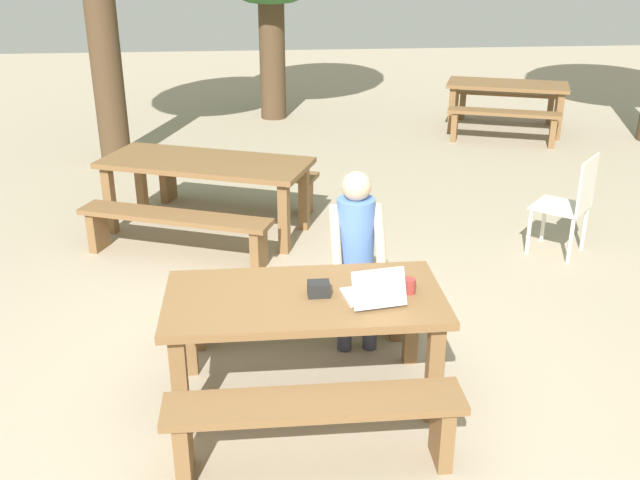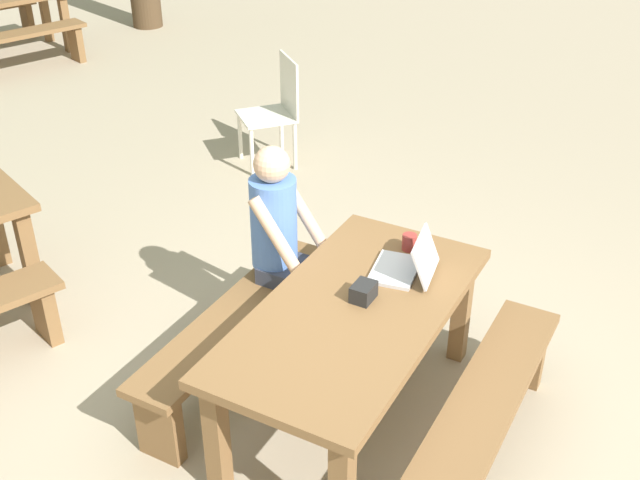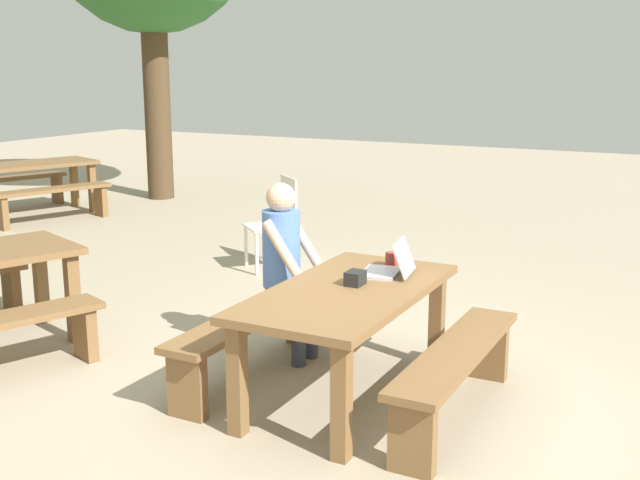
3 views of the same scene
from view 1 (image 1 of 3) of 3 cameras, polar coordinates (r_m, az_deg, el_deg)
ground_plane at (r=4.73m, az=-1.16°, el=-11.99°), size 30.00×30.00×0.00m
picnic_table_front at (r=4.41m, az=-1.22°, el=-5.58°), size 1.68×0.84×0.71m
bench_near at (r=3.97m, az=-0.43°, el=-13.83°), size 1.60×0.30×0.44m
bench_far at (r=5.16m, az=-1.77°, el=-4.54°), size 1.60×0.30×0.44m
laptop at (r=4.28m, az=4.24°, el=-4.10°), size 0.37×0.36×0.23m
small_pouch at (r=4.34m, az=-0.11°, el=-3.86°), size 0.13×0.10×0.09m
coffee_mug at (r=4.41m, az=7.01°, el=-3.59°), size 0.08×0.08×0.09m
person_seated at (r=4.99m, az=2.85°, el=-0.60°), size 0.37×0.39×1.25m
plastic_chair at (r=6.85m, az=19.05°, el=2.77°), size 0.62×0.62×0.93m
picnic_table_mid at (r=11.12m, az=14.47°, el=11.26°), size 1.86×1.31×0.72m
bench_mid_south at (r=10.50m, az=14.22°, el=9.14°), size 1.54×0.81×0.46m
bench_mid_north at (r=11.84m, az=14.44°, el=10.62°), size 1.54×0.81×0.46m
picnic_table_rear at (r=7.05m, az=-8.97°, el=5.40°), size 2.14×1.47×0.72m
bench_rear_south at (r=6.56m, az=-11.34°, el=1.16°), size 1.77×0.93×0.43m
bench_rear_north at (r=7.75m, az=-6.70°, el=4.84°), size 1.77×0.93×0.43m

